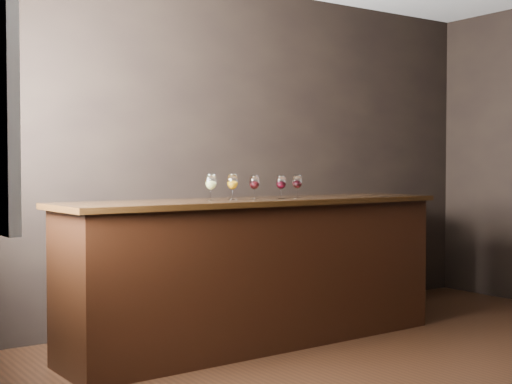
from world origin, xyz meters
TOP-DOWN VIEW (x-y plane):
  - ground at (0.00, 0.00)m, footprint 5.00×5.00m
  - room_shell at (-0.23, 0.11)m, footprint 5.02×4.52m
  - bar_counter at (-0.52, 1.37)m, footprint 2.92×0.73m
  - bar_top at (-0.52, 1.37)m, footprint 3.01×0.80m
  - back_bar_shelf at (0.40, 2.03)m, footprint 2.59×0.40m
  - glass_white at (-0.91, 1.37)m, footprint 0.08×0.08m
  - glass_amber at (-0.74, 1.37)m, footprint 0.08×0.08m
  - glass_red_a at (-0.55, 1.38)m, footprint 0.07×0.07m
  - glass_red_b at (-0.34, 1.33)m, footprint 0.07×0.07m
  - glass_red_c at (-0.17, 1.36)m, footprint 0.07×0.07m

SIDE VIEW (x-z plane):
  - ground at x=0.00m, z-range 0.00..0.00m
  - back_bar_shelf at x=0.40m, z-range 0.00..0.93m
  - bar_counter at x=-0.52m, z-range 0.00..1.01m
  - bar_top at x=-0.52m, z-range 1.01..1.05m
  - glass_red_b at x=-0.34m, z-range 1.08..1.25m
  - glass_red_a at x=-0.55m, z-range 1.08..1.25m
  - glass_red_c at x=-0.17m, z-range 1.08..1.26m
  - glass_amber at x=-0.74m, z-range 1.08..1.26m
  - glass_white at x=-0.91m, z-range 1.08..1.27m
  - room_shell at x=-0.23m, z-range 0.40..3.21m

